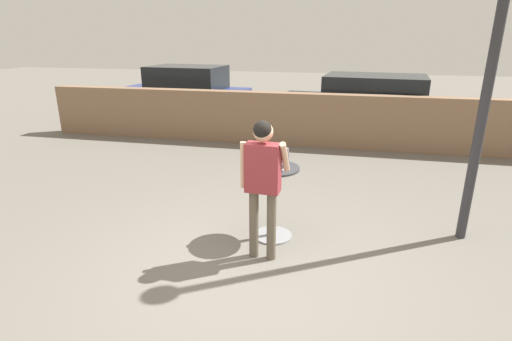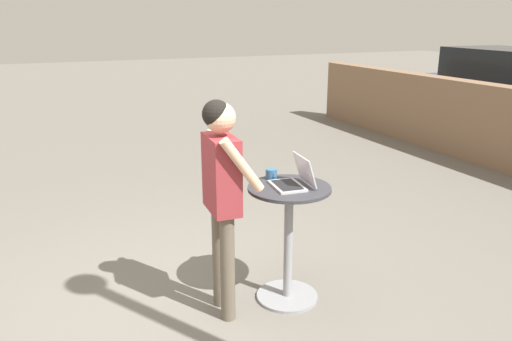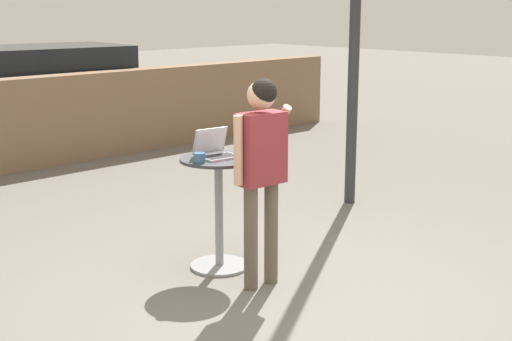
{
  "view_description": "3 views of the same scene",
  "coord_description": "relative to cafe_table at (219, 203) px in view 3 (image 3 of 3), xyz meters",
  "views": [
    {
      "loc": [
        0.91,
        -3.76,
        2.54
      ],
      "look_at": [
        -0.06,
        0.57,
        1.02
      ],
      "focal_mm": 28.0,
      "sensor_mm": 36.0,
      "label": 1
    },
    {
      "loc": [
        3.3,
        -0.82,
        2.21
      ],
      "look_at": [
        0.15,
        0.6,
        1.15
      ],
      "focal_mm": 35.0,
      "sensor_mm": 36.0,
      "label": 2
    },
    {
      "loc": [
        -3.7,
        -3.5,
        2.23
      ],
      "look_at": [
        0.24,
        0.6,
        0.89
      ],
      "focal_mm": 50.0,
      "sensor_mm": 36.0,
      "label": 3
    }
  ],
  "objects": [
    {
      "name": "ground_plane",
      "position": [
        -0.09,
        -0.9,
        -0.58
      ],
      "size": [
        50.0,
        50.0,
        0.0
      ],
      "primitive_type": "plane",
      "color": "slate"
    },
    {
      "name": "cafe_table",
      "position": [
        0.0,
        0.0,
        0.0
      ],
      "size": [
        0.65,
        0.65,
        0.97
      ],
      "color": "gray",
      "rests_on": "ground_plane"
    },
    {
      "name": "laptop",
      "position": [
        0.01,
        0.03,
        0.45
      ],
      "size": [
        0.34,
        0.32,
        0.24
      ],
      "color": "#B7BABF",
      "rests_on": "cafe_table"
    },
    {
      "name": "coffee_mug",
      "position": [
        -0.23,
        -0.04,
        0.43
      ],
      "size": [
        0.12,
        0.09,
        0.08
      ],
      "color": "#336084",
      "rests_on": "cafe_table"
    },
    {
      "name": "standing_person",
      "position": [
        -0.03,
        -0.54,
        0.49
      ],
      "size": [
        0.54,
        0.36,
        1.67
      ],
      "color": "brown",
      "rests_on": "ground_plane"
    },
    {
      "name": "parked_car_near_street",
      "position": [
        1.36,
        5.91,
        0.23
      ],
      "size": [
        4.59,
        2.36,
        1.58
      ],
      "color": "black",
      "rests_on": "ground_plane"
    }
  ]
}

